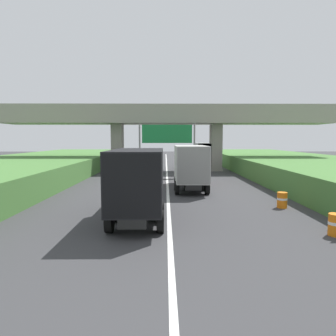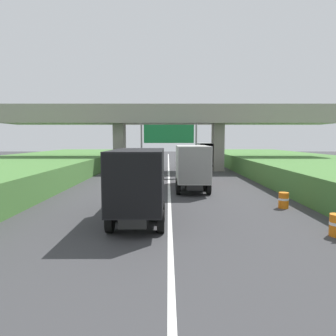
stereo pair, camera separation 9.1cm
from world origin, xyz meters
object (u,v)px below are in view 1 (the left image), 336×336
car_white (128,162)px  construction_barrel_2 (282,200)px  truck_silver (204,154)px  truck_red (190,165)px  truck_black (139,180)px  construction_barrel_1 (336,225)px  overhead_highway_sign (167,138)px

car_white → construction_barrel_2: bearing=-63.3°
truck_silver → construction_barrel_2: truck_silver is taller
truck_red → truck_silver: 17.40m
truck_black → construction_barrel_1: size_ratio=8.11×
construction_barrel_2 → truck_black: bearing=-164.1°
car_white → construction_barrel_1: (11.98, -28.41, -0.40)m
truck_black → car_white: size_ratio=1.78×
truck_silver → truck_black: bearing=-104.0°
truck_silver → construction_barrel_2: (1.53, -23.62, -1.47)m
truck_red → construction_barrel_1: bearing=-66.5°
truck_black → overhead_highway_sign: bearing=85.1°
truck_black → truck_silver: (6.43, 25.89, 0.00)m
truck_red → construction_barrel_1: size_ratio=8.11×
truck_black → construction_barrel_2: bearing=15.9°
car_white → construction_barrel_1: car_white is taller
truck_silver → construction_barrel_2: size_ratio=8.11×
overhead_highway_sign → construction_barrel_2: size_ratio=6.53×
car_white → overhead_highway_sign: bearing=-59.2°
overhead_highway_sign → truck_black: 17.07m
overhead_highway_sign → truck_red: bearing=-78.0°
truck_black → construction_barrel_2: 8.41m
overhead_highway_sign → truck_silver: overhead_highway_sign is taller
overhead_highway_sign → construction_barrel_2: bearing=-66.0°
truck_red → truck_silver: (3.25, 17.09, 0.00)m
overhead_highway_sign → truck_silver: (4.97, 9.02, -2.17)m
overhead_highway_sign → construction_barrel_1: 21.07m
truck_red → truck_silver: bearing=79.2°
construction_barrel_2 → truck_silver: bearing=93.7°
car_white → truck_black: bearing=-81.6°
truck_black → car_white: 25.95m
car_white → construction_barrel_1: size_ratio=4.56×
truck_black → construction_barrel_2: (7.96, 2.27, -1.47)m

